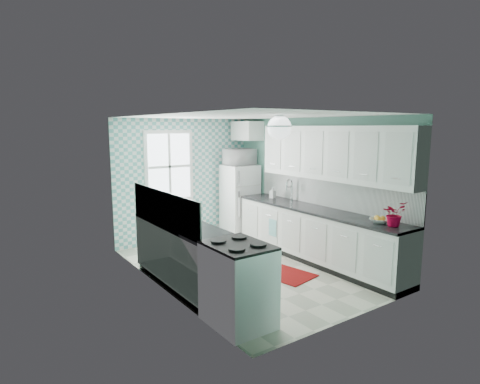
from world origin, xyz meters
TOP-DOWN VIEW (x-y plane):
  - floor at (0.00, 0.00)m, footprint 3.00×4.40m
  - ceiling at (0.00, 0.00)m, footprint 3.00×4.40m
  - wall_back at (0.00, 2.21)m, footprint 3.00×0.02m
  - wall_front at (0.00, -2.21)m, footprint 3.00×0.02m
  - wall_left at (-1.51, 0.00)m, footprint 0.02×4.40m
  - wall_right at (1.51, 0.00)m, footprint 0.02×4.40m
  - accent_wall at (0.00, 2.19)m, footprint 3.00×0.01m
  - window at (-0.35, 2.16)m, footprint 1.04×0.05m
  - backsplash_right at (1.49, -0.40)m, footprint 0.02×3.60m
  - backsplash_left at (-1.49, -0.07)m, footprint 0.02×2.15m
  - upper_cabinets_right at (1.33, -0.60)m, footprint 0.33×3.20m
  - upper_cabinet_fridge at (1.30, 1.83)m, footprint 0.40×0.74m
  - ceiling_light at (0.00, -0.80)m, footprint 0.34×0.34m
  - base_cabinets_right at (1.20, -0.40)m, footprint 0.60×3.60m
  - countertop_right at (1.19, -0.40)m, footprint 0.63×3.60m
  - base_cabinets_left at (-1.20, -0.07)m, footprint 0.60×2.15m
  - countertop_left at (-1.19, -0.07)m, footprint 0.63×2.15m
  - fridge at (1.11, 1.78)m, footprint 0.67×0.67m
  - stove at (-1.20, -1.50)m, footprint 0.65×0.81m
  - sink at (1.20, 0.45)m, footprint 0.56×0.47m
  - rug at (0.33, -0.58)m, footprint 0.81×1.03m
  - dish_towel at (0.89, 0.39)m, footprint 0.10×0.20m
  - fruit_bowl at (1.20, -1.68)m, footprint 0.37×0.37m
  - potted_plant at (1.20, -1.91)m, footprint 0.34×0.30m
  - soap_bottle at (1.25, 0.84)m, footprint 0.11×0.12m
  - microwave at (1.11, 1.78)m, footprint 0.64×0.45m

SIDE VIEW (x-z plane):
  - floor at x=0.00m, z-range -0.02..0.00m
  - rug at x=0.33m, z-range 0.00..0.02m
  - base_cabinets_right at x=1.20m, z-range 0.00..0.90m
  - base_cabinets_left at x=-1.20m, z-range 0.00..0.90m
  - dish_towel at x=0.89m, z-range 0.32..0.64m
  - stove at x=-1.20m, z-range 0.02..0.99m
  - fridge at x=1.11m, z-range 0.00..1.53m
  - countertop_right at x=1.19m, z-range 0.90..0.94m
  - countertop_left at x=-1.19m, z-range 0.90..0.94m
  - sink at x=1.20m, z-range 0.66..1.19m
  - fruit_bowl at x=1.20m, z-range 0.94..1.01m
  - soap_bottle at x=1.25m, z-range 0.94..1.16m
  - potted_plant at x=1.20m, z-range 0.94..1.30m
  - backsplash_right at x=1.49m, z-range 0.94..1.45m
  - backsplash_left at x=-1.49m, z-range 0.94..1.45m
  - wall_back at x=0.00m, z-range 0.00..2.50m
  - wall_front at x=0.00m, z-range 0.00..2.50m
  - wall_left at x=-1.51m, z-range 0.00..2.50m
  - wall_right at x=1.51m, z-range 0.00..2.50m
  - accent_wall at x=0.00m, z-range 0.00..2.50m
  - window at x=-0.35m, z-range 0.83..2.27m
  - microwave at x=1.11m, z-range 1.53..1.87m
  - upper_cabinets_right at x=1.33m, z-range 1.45..2.35m
  - upper_cabinet_fridge at x=1.30m, z-range 2.05..2.45m
  - ceiling_light at x=0.00m, z-range 2.15..2.50m
  - ceiling at x=0.00m, z-range 2.50..2.52m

